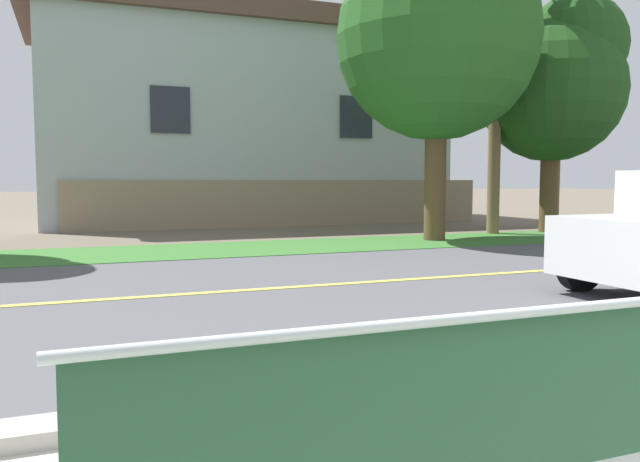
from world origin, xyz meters
name	(u,v)px	position (x,y,z in m)	size (l,w,h in m)	color
ground_plane	(235,274)	(0.00, 8.00, 0.00)	(140.00, 140.00, 0.00)	#665B4C
curb_edge	(433,380)	(0.00, 2.35, 0.06)	(44.00, 0.30, 0.11)	#ADA89E
street_asphalt	(263,289)	(0.00, 6.50, 0.00)	(52.00, 8.00, 0.01)	#515156
road_centre_line	(263,289)	(0.00, 6.50, 0.01)	(48.00, 0.14, 0.01)	#E0CC4C
far_verge_grass	(196,251)	(0.00, 11.27, 0.01)	(48.00, 2.80, 0.02)	#38702D
shade_tree_left	(445,23)	(5.74, 11.31, 4.97)	(4.64, 4.64, 7.65)	brown
shade_tree_centre	(557,79)	(9.76, 12.16, 4.07)	(3.79, 3.79, 6.26)	brown
garden_wall	(290,203)	(3.89, 16.93, 0.70)	(13.00, 0.36, 1.40)	gray
house_across_street	(241,122)	(3.23, 20.13, 3.41)	(13.76, 6.91, 6.73)	#A3ADB2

